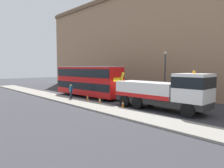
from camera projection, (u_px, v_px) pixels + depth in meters
ground_plane at (124, 102)px, 24.18m from camera, size 120.00×120.00×0.00m
near_kerb at (94, 106)px, 21.41m from camera, size 60.00×2.80×0.15m
building_facade at (166, 36)px, 28.60m from camera, size 60.00×1.50×16.00m
recovery_tow_truck at (164, 91)px, 19.39m from camera, size 10.21×3.14×3.67m
double_decker_bus at (88, 80)px, 28.27m from camera, size 11.15×3.16×4.06m
pedestrian_onlooker at (71, 92)px, 25.98m from camera, size 0.42×0.47×1.71m
traffic_cone_near_bus at (88, 98)px, 25.31m from camera, size 0.36×0.36×0.72m
traffic_cone_midway at (100, 100)px, 23.20m from camera, size 0.36×0.36×0.72m
traffic_cone_near_truck at (123, 104)px, 20.95m from camera, size 0.36×0.36×0.72m
street_lamp at (165, 71)px, 26.40m from camera, size 0.36×0.36×5.83m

